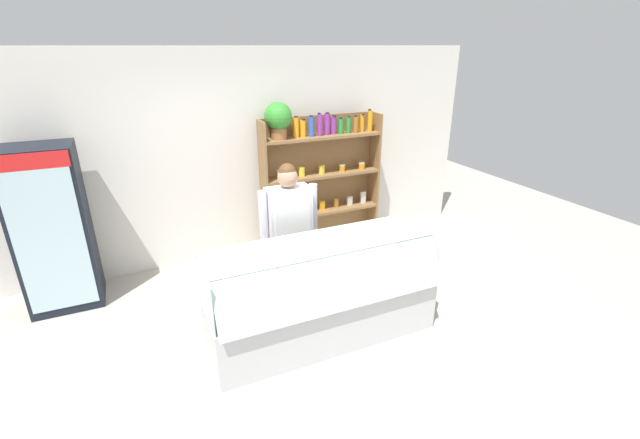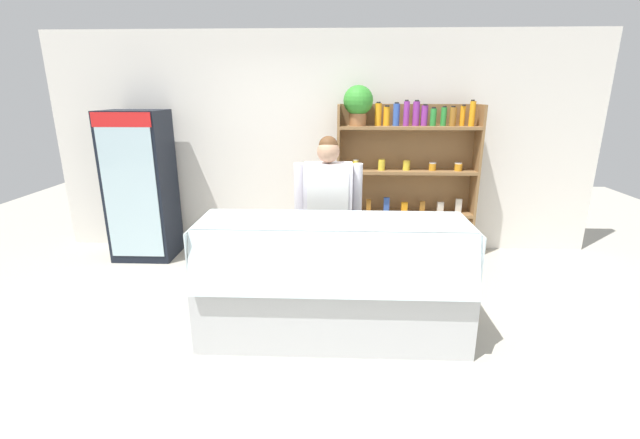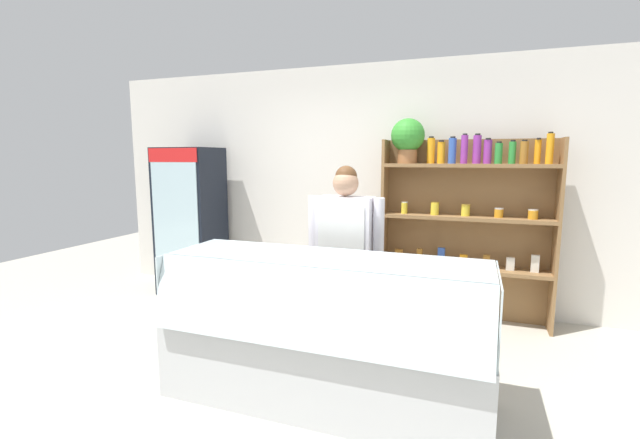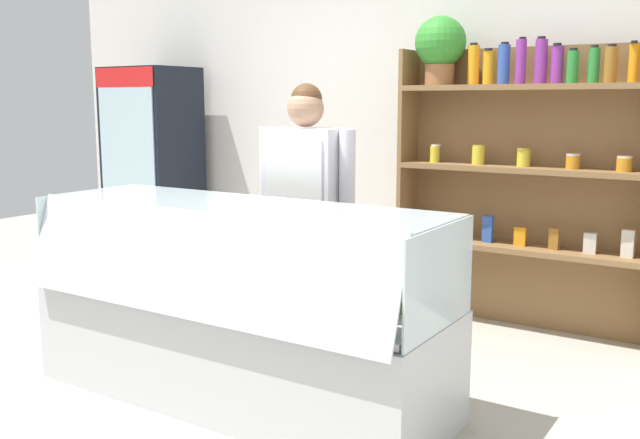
{
  "view_description": "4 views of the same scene",
  "coord_description": "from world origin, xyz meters",
  "px_view_note": "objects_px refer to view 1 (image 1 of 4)",
  "views": [
    {
      "loc": [
        -1.32,
        -3.3,
        2.71
      ],
      "look_at": [
        0.42,
        0.52,
        0.99
      ],
      "focal_mm": 24.0,
      "sensor_mm": 36.0,
      "label": 1
    },
    {
      "loc": [
        0.19,
        -3.33,
        2.0
      ],
      "look_at": [
        0.04,
        0.31,
        0.9
      ],
      "focal_mm": 24.0,
      "sensor_mm": 36.0,
      "label": 2
    },
    {
      "loc": [
        1.09,
        -2.71,
        1.67
      ],
      "look_at": [
        -0.05,
        0.44,
        1.18
      ],
      "focal_mm": 24.0,
      "sensor_mm": 36.0,
      "label": 3
    },
    {
      "loc": [
        2.38,
        -2.77,
        1.51
      ],
      "look_at": [
        0.32,
        0.43,
        0.87
      ],
      "focal_mm": 40.0,
      "sensor_mm": 36.0,
      "label": 4
    }
  ],
  "objects_px": {
    "shop_clerk": "(289,224)",
    "shelving_unit": "(313,165)",
    "deli_display_case": "(321,309)",
    "drinks_fridge": "(53,230)"
  },
  "relations": [
    {
      "from": "shop_clerk",
      "to": "shelving_unit",
      "type": "bearing_deg",
      "value": 56.49
    },
    {
      "from": "deli_display_case",
      "to": "drinks_fridge",
      "type": "bearing_deg",
      "value": 143.57
    },
    {
      "from": "deli_display_case",
      "to": "shop_clerk",
      "type": "height_order",
      "value": "shop_clerk"
    },
    {
      "from": "shelving_unit",
      "to": "shop_clerk",
      "type": "height_order",
      "value": "shelving_unit"
    },
    {
      "from": "deli_display_case",
      "to": "shop_clerk",
      "type": "distance_m",
      "value": 0.95
    },
    {
      "from": "drinks_fridge",
      "to": "shop_clerk",
      "type": "relative_size",
      "value": 1.11
    },
    {
      "from": "drinks_fridge",
      "to": "shelving_unit",
      "type": "height_order",
      "value": "shelving_unit"
    },
    {
      "from": "drinks_fridge",
      "to": "deli_display_case",
      "type": "relative_size",
      "value": 0.82
    },
    {
      "from": "deli_display_case",
      "to": "shop_clerk",
      "type": "xyz_separation_m",
      "value": [
        -0.05,
        0.7,
        0.64
      ]
    },
    {
      "from": "drinks_fridge",
      "to": "shelving_unit",
      "type": "relative_size",
      "value": 0.87
    }
  ]
}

